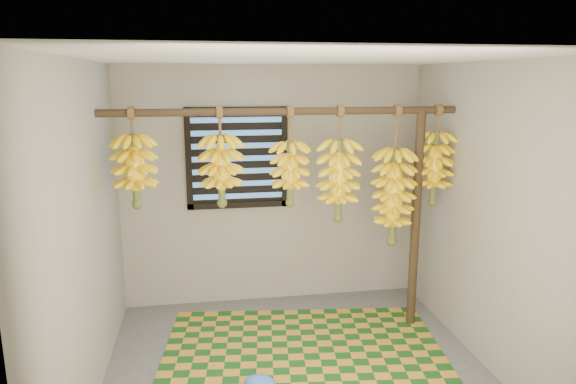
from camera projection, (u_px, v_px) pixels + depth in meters
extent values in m
cube|color=#515151|center=(300.00, 377.00, 3.99)|extent=(3.00, 3.00, 0.01)
cube|color=silver|center=(301.00, 57.00, 3.47)|extent=(3.00, 3.00, 0.01)
cube|color=gray|center=(272.00, 186.00, 5.18)|extent=(3.00, 0.01, 2.40)
cube|color=gray|center=(84.00, 238.00, 3.49)|extent=(0.01, 3.00, 2.40)
cube|color=gray|center=(491.00, 219.00, 3.98)|extent=(0.01, 3.00, 2.40)
cube|color=black|center=(237.00, 158.00, 5.04)|extent=(1.00, 0.04, 1.00)
cylinder|color=#3F2E1B|center=(285.00, 111.00, 4.24)|extent=(3.00, 0.06, 0.06)
cylinder|color=#3F2E1B|center=(416.00, 221.00, 4.65)|extent=(0.08, 0.08, 2.00)
cube|color=#164D18|center=(305.00, 361.00, 4.20)|extent=(2.56, 2.15, 0.01)
ellipsoid|color=#3D73E4|center=(260.00, 383.00, 3.81)|extent=(0.28, 0.25, 0.10)
cylinder|color=brown|center=(132.00, 124.00, 4.05)|extent=(0.02, 0.02, 0.23)
cylinder|color=#4C5923|center=(135.00, 168.00, 4.13)|extent=(0.06, 0.06, 0.55)
cylinder|color=brown|center=(220.00, 123.00, 4.17)|extent=(0.02, 0.02, 0.24)
cylinder|color=#4C5923|center=(221.00, 168.00, 4.25)|extent=(0.06, 0.06, 0.55)
cylinder|color=brown|center=(290.00, 126.00, 4.27)|extent=(0.02, 0.02, 0.31)
cylinder|color=#4C5923|center=(290.00, 171.00, 4.35)|extent=(0.06, 0.06, 0.51)
cylinder|color=brown|center=(340.00, 125.00, 4.34)|extent=(0.02, 0.02, 0.30)
cylinder|color=#4C5923|center=(339.00, 178.00, 4.44)|extent=(0.06, 0.06, 0.68)
cylinder|color=brown|center=(397.00, 130.00, 4.43)|extent=(0.02, 0.02, 0.39)
cylinder|color=#4C5923|center=(394.00, 195.00, 4.55)|extent=(0.06, 0.06, 0.83)
cylinder|color=brown|center=(437.00, 121.00, 4.48)|extent=(0.02, 0.02, 0.25)
cylinder|color=#4C5923|center=(435.00, 166.00, 4.56)|extent=(0.06, 0.06, 0.62)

